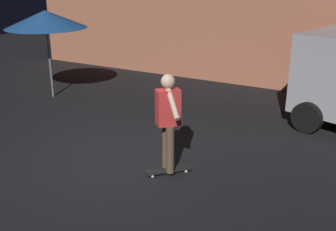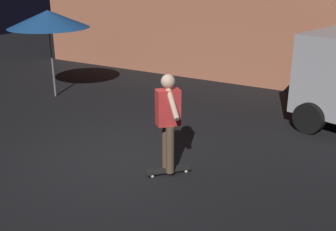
{
  "view_description": "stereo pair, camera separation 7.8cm",
  "coord_description": "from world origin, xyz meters",
  "views": [
    {
      "loc": [
        4.19,
        -5.47,
        3.33
      ],
      "look_at": [
        1.15,
        0.06,
        1.05
      ],
      "focal_mm": 43.98,
      "sensor_mm": 36.0,
      "label": 1
    },
    {
      "loc": [
        4.26,
        -5.43,
        3.33
      ],
      "look_at": [
        1.15,
        0.06,
        1.05
      ],
      "focal_mm": 43.98,
      "sensor_mm": 36.0,
      "label": 2
    }
  ],
  "objects": [
    {
      "name": "ground_plane",
      "position": [
        0.0,
        0.0,
        0.0
      ],
      "size": [
        28.0,
        28.0,
        0.0
      ],
      "primitive_type": "plane",
      "color": "black"
    },
    {
      "name": "low_building",
      "position": [
        -1.06,
        8.28,
        1.54
      ],
      "size": [
        12.34,
        4.5,
        3.08
      ],
      "color": "#B76B4C",
      "rests_on": "ground_plane"
    },
    {
      "name": "patio_umbrella",
      "position": [
        -3.75,
        2.45,
        2.07
      ],
      "size": [
        2.1,
        2.1,
        2.3
      ],
      "color": "slate",
      "rests_on": "ground_plane"
    },
    {
      "name": "skateboard_ridden",
      "position": [
        1.15,
        0.06,
        0.06
      ],
      "size": [
        0.68,
        0.71,
        0.07
      ],
      "color": "black",
      "rests_on": "ground_plane"
    },
    {
      "name": "skater",
      "position": [
        1.15,
        0.06,
        1.04
      ],
      "size": [
        0.78,
        0.74,
        1.67
      ],
      "color": "brown",
      "rests_on": "skateboard_ridden"
    }
  ]
}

